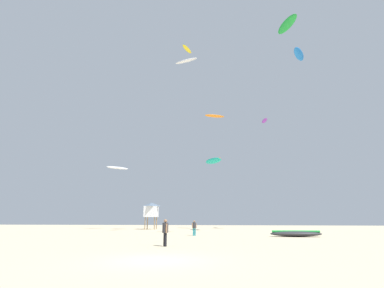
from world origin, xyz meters
TOP-DOWN VIEW (x-y plane):
  - ground_plane at (0.00, 0.00)m, footprint 120.00×120.00m
  - person_foreground at (-0.83, 6.47)m, footprint 0.39×0.52m
  - person_midground at (0.02, 18.20)m, footprint 0.46×0.35m
  - kite_grounded_near at (10.16, 17.45)m, footprint 5.01×1.44m
  - lifeguard_tower at (-8.37, 33.77)m, footprint 2.30×2.30m
  - kite_aloft_0 at (1.64, 36.17)m, footprint 3.50×3.99m
  - kite_aloft_1 at (-1.89, 26.01)m, footprint 3.74×2.34m
  - kite_aloft_2 at (2.32, 21.27)m, footprint 2.62×1.56m
  - kite_aloft_3 at (-1.24, 21.60)m, footprint 1.42×2.46m
  - kite_aloft_4 at (-14.24, 33.40)m, footprint 3.58×3.48m
  - kite_aloft_5 at (15.43, 28.72)m, footprint 3.11×4.31m
  - kite_aloft_6 at (10.83, 36.91)m, footprint 0.94×2.75m
  - kite_aloft_7 at (12.49, 22.73)m, footprint 2.67×4.53m

SIDE VIEW (x-z plane):
  - ground_plane at x=0.00m, z-range 0.00..0.00m
  - kite_grounded_near at x=10.16m, z-range -0.02..0.60m
  - person_midground at x=0.02m, z-range 0.13..1.67m
  - person_foreground at x=-0.83m, z-range 0.15..1.89m
  - lifeguard_tower at x=-8.37m, z-range 0.98..5.13m
  - kite_aloft_4 at x=-14.24m, z-range 9.58..10.17m
  - kite_aloft_0 at x=1.64m, z-range 10.76..11.83m
  - kite_aloft_2 at x=2.32m, z-range 14.03..14.31m
  - kite_aloft_6 at x=10.83m, z-range 18.36..18.64m
  - kite_aloft_3 at x=-1.24m, z-range 23.83..24.18m
  - kite_aloft_1 at x=-1.89m, z-range 24.46..25.08m
  - kite_aloft_5 at x=15.43m, z-range 25.94..27.02m
  - kite_aloft_7 at x=12.49m, z-range 27.12..28.18m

